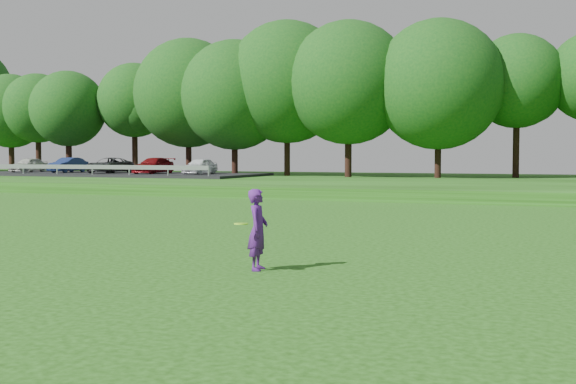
% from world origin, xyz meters
% --- Properties ---
extents(ground, '(140.00, 140.00, 0.00)m').
position_xyz_m(ground, '(0.00, 0.00, 0.00)').
color(ground, '#193E0C').
rests_on(ground, ground).
extents(berm, '(130.00, 30.00, 0.60)m').
position_xyz_m(berm, '(0.00, 34.00, 0.30)').
color(berm, '#193E0C').
rests_on(berm, ground).
extents(walking_path, '(130.00, 1.60, 0.04)m').
position_xyz_m(walking_path, '(0.00, 20.00, 0.02)').
color(walking_path, gray).
rests_on(walking_path, ground).
extents(treeline, '(104.00, 7.00, 15.00)m').
position_xyz_m(treeline, '(0.00, 38.00, 8.10)').
color(treeline, '#104514').
rests_on(treeline, berm).
extents(parking_lot, '(24.00, 9.00, 1.38)m').
position_xyz_m(parking_lot, '(-23.86, 32.81, 1.03)').
color(parking_lot, black).
rests_on(parking_lot, berm).
extents(woman, '(0.48, 0.99, 1.57)m').
position_xyz_m(woman, '(4.30, -1.17, 0.79)').
color(woman, '#521B79').
rests_on(woman, ground).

